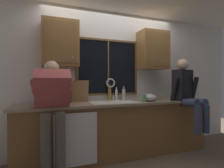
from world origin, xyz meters
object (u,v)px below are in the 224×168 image
at_px(bottle_tall_clear, 110,94).
at_px(bottle_amber_small, 124,94).
at_px(person_standing, 52,105).
at_px(mixing_bowl, 149,98).
at_px(bottle_green_glass, 116,95).
at_px(soap_dispenser, 144,98).
at_px(knife_block, 68,96).
at_px(person_sitting_on_counter, 187,90).
at_px(cutting_board, 80,91).

xyz_separation_m(bottle_tall_clear, bottle_amber_small, (0.27, -0.02, -0.02)).
distance_m(person_standing, mixing_bowl, 1.63).
height_order(bottle_green_glass, bottle_amber_small, bottle_amber_small).
bearing_deg(soap_dispenser, knife_block, 164.26).
xyz_separation_m(mixing_bowl, bottle_amber_small, (-0.36, 0.29, 0.05)).
relative_size(mixing_bowl, bottle_tall_clear, 0.88).
bearing_deg(person_sitting_on_counter, soap_dispenser, 175.65).
relative_size(cutting_board, bottle_amber_small, 1.39).
height_order(knife_block, bottle_amber_small, knife_block).
relative_size(cutting_board, soap_dispenser, 2.03).
relative_size(person_standing, bottle_tall_clear, 5.17).
height_order(person_sitting_on_counter, knife_block, person_sitting_on_counter).
relative_size(person_sitting_on_counter, bottle_amber_small, 4.75).
distance_m(knife_block, soap_dispenser, 1.26).
bearing_deg(person_sitting_on_counter, knife_block, 168.82).
bearing_deg(bottle_tall_clear, person_standing, -152.21).
bearing_deg(knife_block, bottle_green_glass, 6.62).
height_order(person_standing, bottle_tall_clear, person_standing).
xyz_separation_m(person_standing, bottle_amber_small, (1.26, 0.51, 0.07)).
bearing_deg(soap_dispenser, bottle_amber_small, 115.80).
xyz_separation_m(cutting_board, mixing_bowl, (1.15, -0.31, -0.12)).
xyz_separation_m(person_standing, bottle_green_glass, (1.13, 0.55, 0.06)).
bearing_deg(bottle_green_glass, person_sitting_on_counter, -23.63).
bearing_deg(mixing_bowl, person_standing, -172.48).
relative_size(mixing_bowl, soap_dispenser, 1.47).
distance_m(person_standing, knife_block, 0.52).
xyz_separation_m(cutting_board, bottle_tall_clear, (0.53, -0.00, -0.06)).
relative_size(knife_block, mixing_bowl, 1.20).
xyz_separation_m(soap_dispenser, bottle_tall_clear, (-0.46, 0.41, 0.06)).
relative_size(knife_block, bottle_amber_small, 1.21).
bearing_deg(bottle_amber_small, person_sitting_on_counter, -24.18).
relative_size(knife_block, bottle_green_glass, 1.28).
bearing_deg(person_standing, knife_block, 61.25).
distance_m(cutting_board, soap_dispenser, 1.08).
distance_m(person_standing, bottle_green_glass, 1.26).
xyz_separation_m(person_sitting_on_counter, soap_dispenser, (-0.84, 0.06, -0.11)).
bearing_deg(cutting_board, bottle_amber_small, -1.38).
bearing_deg(bottle_green_glass, bottle_tall_clear, -168.15).
bearing_deg(bottle_tall_clear, soap_dispenser, -41.79).
bearing_deg(mixing_bowl, knife_block, 170.25).
height_order(person_sitting_on_counter, bottle_amber_small, person_sitting_on_counter).
height_order(cutting_board, mixing_bowl, cutting_board).
bearing_deg(cutting_board, person_sitting_on_counter, -14.77).
bearing_deg(soap_dispenser, person_standing, -175.72).
distance_m(person_standing, cutting_board, 0.72).
relative_size(person_standing, bottle_green_glass, 6.22).
height_order(knife_block, cutting_board, cutting_board).
bearing_deg(person_sitting_on_counter, bottle_amber_small, 155.82).
distance_m(knife_block, mixing_bowl, 1.39).
bearing_deg(person_standing, cutting_board, 48.49).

